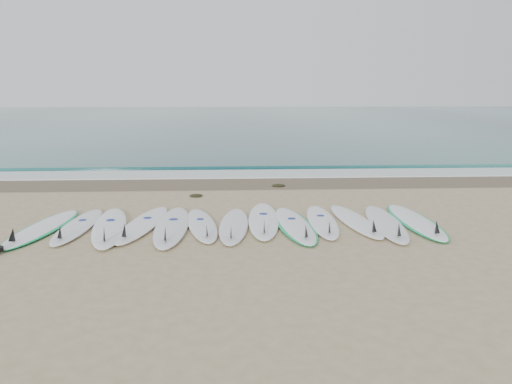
{
  "coord_description": "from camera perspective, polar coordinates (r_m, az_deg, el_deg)",
  "views": [
    {
      "loc": [
        -0.03,
        -8.95,
        2.49
      ],
      "look_at": [
        0.47,
        1.07,
        0.4
      ],
      "focal_mm": 35.0,
      "sensor_mm": 36.0,
      "label": 1
    }
  ],
  "objects": [
    {
      "name": "ground",
      "position": [
        9.29,
        -2.58,
        -3.8
      ],
      "size": [
        120.0,
        120.0,
        0.0
      ],
      "primitive_type": "plane",
      "color": "tan"
    },
    {
      "name": "ocean",
      "position": [
        41.52,
        -2.85,
        8.32
      ],
      "size": [
        120.0,
        55.0,
        0.03
      ],
      "primitive_type": "cube",
      "color": "#225C5C",
      "rests_on": "ground"
    },
    {
      "name": "wet_sand_band",
      "position": [
        13.28,
        -2.69,
        0.97
      ],
      "size": [
        120.0,
        1.8,
        0.01
      ],
      "primitive_type": "cube",
      "color": "brown",
      "rests_on": "ground"
    },
    {
      "name": "foam_band",
      "position": [
        14.66,
        -2.71,
        2.04
      ],
      "size": [
        120.0,
        1.4,
        0.04
      ],
      "primitive_type": "cube",
      "color": "silver",
      "rests_on": "ground"
    },
    {
      "name": "wave_crest",
      "position": [
        16.13,
        -2.73,
        3.05
      ],
      "size": [
        120.0,
        1.0,
        0.1
      ],
      "primitive_type": "cube",
      "color": "#225C5C",
      "rests_on": "ground"
    },
    {
      "name": "surfboard_0",
      "position": [
        9.69,
        -23.32,
        -3.81
      ],
      "size": [
        0.95,
        2.67,
        0.33
      ],
      "rotation": [
        0.0,
        0.0,
        -0.13
      ],
      "color": "white",
      "rests_on": "ground"
    },
    {
      "name": "surfboard_1",
      "position": [
        9.56,
        -19.77,
        -3.69
      ],
      "size": [
        0.58,
        2.5,
        0.32
      ],
      "rotation": [
        0.0,
        0.0,
        -0.02
      ],
      "color": "white",
      "rests_on": "ground"
    },
    {
      "name": "surfboard_2",
      "position": [
        9.31,
        -16.42,
        -3.84
      ],
      "size": [
        1.0,
        2.84,
        0.36
      ],
      "rotation": [
        0.0,
        0.0,
        0.16
      ],
      "color": "white",
      "rests_on": "ground"
    },
    {
      "name": "surfboard_3",
      "position": [
        9.36,
        -12.91,
        -3.6
      ],
      "size": [
        0.93,
        2.71,
        0.34
      ],
      "rotation": [
        0.0,
        0.0,
        -0.14
      ],
      "color": "white",
      "rests_on": "ground"
    },
    {
      "name": "surfboard_4",
      "position": [
        9.1,
        -9.63,
        -3.87
      ],
      "size": [
        0.62,
        2.83,
        0.36
      ],
      "rotation": [
        0.0,
        0.0,
        0.01
      ],
      "color": "white",
      "rests_on": "ground"
    },
    {
      "name": "surfboard_5",
      "position": [
        9.15,
        -6.2,
        -3.75
      ],
      "size": [
        0.88,
        2.46,
        0.31
      ],
      "rotation": [
        0.0,
        0.0,
        0.16
      ],
      "color": "white",
      "rests_on": "ground"
    },
    {
      "name": "surfboard_6",
      "position": [
        9.05,
        -2.57,
        -3.84
      ],
      "size": [
        0.66,
        2.53,
        0.32
      ],
      "rotation": [
        0.0,
        0.0,
        -0.06
      ],
      "color": "white",
      "rests_on": "ground"
    },
    {
      "name": "surfboard_7",
      "position": [
        9.4,
        0.86,
        -3.22
      ],
      "size": [
        0.71,
        2.77,
        0.35
      ],
      "rotation": [
        0.0,
        0.0,
        -0.05
      ],
      "color": "white",
      "rests_on": "ground"
    },
    {
      "name": "surfboard_8",
      "position": [
        9.15,
        4.46,
        -3.74
      ],
      "size": [
        0.83,
        2.66,
        0.33
      ],
      "rotation": [
        0.0,
        0.0,
        0.08
      ],
      "color": "white",
      "rests_on": "ground"
    },
    {
      "name": "surfboard_9",
      "position": [
        9.41,
        7.61,
        -3.34
      ],
      "size": [
        0.63,
        2.5,
        0.32
      ],
      "rotation": [
        0.0,
        0.0,
        -0.05
      ],
      "color": "white",
      "rests_on": "ground"
    },
    {
      "name": "surfboard_10",
      "position": [
        9.54,
        11.38,
        -3.26
      ],
      "size": [
        0.79,
        2.55,
        0.32
      ],
      "rotation": [
        0.0,
        0.0,
        0.11
      ],
      "color": "white",
      "rests_on": "ground"
    },
    {
      "name": "surfboard_11",
      "position": [
        9.49,
        14.67,
        -3.47
      ],
      "size": [
        0.77,
        2.72,
        0.34
      ],
      "rotation": [
        0.0,
        0.0,
        -0.08
      ],
      "color": "silver",
      "rests_on": "ground"
    },
    {
      "name": "surfboard_12",
      "position": [
        9.82,
        17.83,
        -3.2
      ],
      "size": [
        0.65,
        2.68,
        0.34
      ],
      "rotation": [
        0.0,
        0.0,
        0.0
      ],
      "color": "white",
      "rests_on": "ground"
    },
    {
      "name": "seaweed_near",
      "position": [
        11.76,
        -6.87,
        -0.39
      ],
      "size": [
        0.31,
        0.24,
        0.06
      ],
      "primitive_type": "ellipsoid",
      "color": "black",
      "rests_on": "ground"
    },
    {
      "name": "seaweed_far",
      "position": [
        12.88,
        2.59,
        0.75
      ],
      "size": [
        0.34,
        0.27,
        0.07
      ],
      "primitive_type": "ellipsoid",
      "color": "black",
      "rests_on": "ground"
    }
  ]
}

